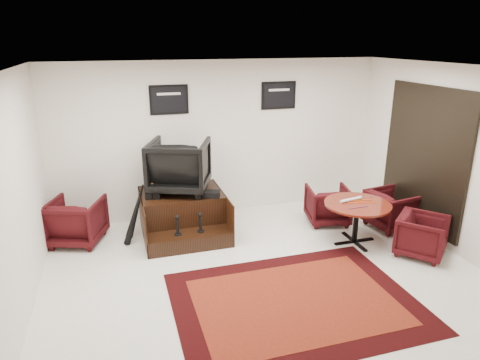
% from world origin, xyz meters
% --- Properties ---
extents(ground, '(6.00, 6.00, 0.00)m').
position_xyz_m(ground, '(0.00, 0.00, 0.00)').
color(ground, white).
rests_on(ground, ground).
extents(room_shell, '(6.02, 5.02, 2.81)m').
position_xyz_m(room_shell, '(0.41, 0.12, 1.79)').
color(room_shell, white).
rests_on(room_shell, ground).
extents(area_rug, '(3.00, 2.25, 0.01)m').
position_xyz_m(area_rug, '(0.13, -0.67, 0.01)').
color(area_rug, black).
rests_on(area_rug, ground).
extents(shine_podium, '(1.36, 1.40, 0.70)m').
position_xyz_m(shine_podium, '(-0.86, 1.77, 0.32)').
color(shine_podium, black).
rests_on(shine_podium, ground).
extents(shine_chair, '(1.19, 1.16, 0.97)m').
position_xyz_m(shine_chair, '(-0.86, 1.91, 1.18)').
color(shine_chair, black).
rests_on(shine_chair, shine_podium).
extents(shoes_pair, '(0.28, 0.33, 0.11)m').
position_xyz_m(shoes_pair, '(-1.33, 1.74, 0.75)').
color(shoes_pair, black).
rests_on(shoes_pair, shine_podium).
extents(polish_kit, '(0.32, 0.27, 0.10)m').
position_xyz_m(polish_kit, '(-0.43, 1.47, 0.75)').
color(polish_kit, black).
rests_on(polish_kit, shine_podium).
extents(umbrella_black, '(0.31, 0.12, 0.84)m').
position_xyz_m(umbrella_black, '(-1.68, 1.56, 0.42)').
color(umbrella_black, black).
rests_on(umbrella_black, ground).
extents(umbrella_hooked, '(0.35, 0.13, 0.94)m').
position_xyz_m(umbrella_hooked, '(-1.62, 1.81, 0.47)').
color(umbrella_hooked, black).
rests_on(umbrella_hooked, ground).
extents(armchair_side, '(0.98, 0.95, 0.80)m').
position_xyz_m(armchair_side, '(-2.55, 1.89, 0.40)').
color(armchair_side, black).
rests_on(armchair_side, ground).
extents(meeting_table, '(1.04, 1.04, 0.68)m').
position_xyz_m(meeting_table, '(1.72, 0.58, 0.59)').
color(meeting_table, '#451409').
rests_on(meeting_table, ground).
extents(table_chair_back, '(0.83, 0.79, 0.72)m').
position_xyz_m(table_chair_back, '(1.68, 1.43, 0.36)').
color(table_chair_back, black).
rests_on(table_chair_back, ground).
extents(table_chair_window, '(0.77, 0.81, 0.74)m').
position_xyz_m(table_chair_window, '(2.63, 0.92, 0.37)').
color(table_chair_window, black).
rests_on(table_chair_window, ground).
extents(table_chair_corner, '(0.92, 0.92, 0.69)m').
position_xyz_m(table_chair_corner, '(2.46, -0.08, 0.35)').
color(table_chair_corner, black).
rests_on(table_chair_corner, ground).
extents(paper_roll, '(0.42, 0.13, 0.05)m').
position_xyz_m(paper_roll, '(1.67, 0.69, 0.70)').
color(paper_roll, silver).
rests_on(paper_roll, meeting_table).
extents(table_clutter, '(0.57, 0.32, 0.01)m').
position_xyz_m(table_clutter, '(1.77, 0.58, 0.68)').
color(table_clutter, '#E4500C').
rests_on(table_clutter, meeting_table).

